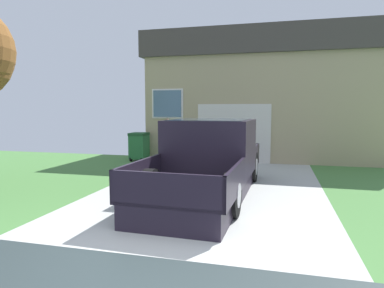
# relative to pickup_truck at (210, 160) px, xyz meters

# --- Properties ---
(pickup_truck) EXTENTS (2.07, 5.14, 1.70)m
(pickup_truck) POSITION_rel_pickup_truck_xyz_m (0.00, 0.00, 0.00)
(pickup_truck) COLOR black
(pickup_truck) RESTS_ON ground
(person_with_hat) EXTENTS (0.54, 0.54, 1.71)m
(person_with_hat) POSITION_rel_pickup_truck_xyz_m (-1.26, 0.70, 0.26)
(person_with_hat) COLOR navy
(person_with_hat) RESTS_ON ground
(handbag) EXTENTS (0.38, 0.22, 0.45)m
(handbag) POSITION_rel_pickup_truck_xyz_m (-1.42, 0.49, -0.62)
(handbag) COLOR #232328
(handbag) RESTS_ON ground
(house_with_garage) EXTENTS (9.64, 7.27, 4.89)m
(house_with_garage) POSITION_rel_pickup_truck_xyz_m (1.15, 8.11, 1.72)
(house_with_garage) COLOR tan
(house_with_garage) RESTS_ON ground
(wheeled_trash_bin) EXTENTS (0.60, 0.72, 1.06)m
(wheeled_trash_bin) POSITION_rel_pickup_truck_xyz_m (-3.55, 4.13, -0.18)
(wheeled_trash_bin) COLOR #286B38
(wheeled_trash_bin) RESTS_ON ground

